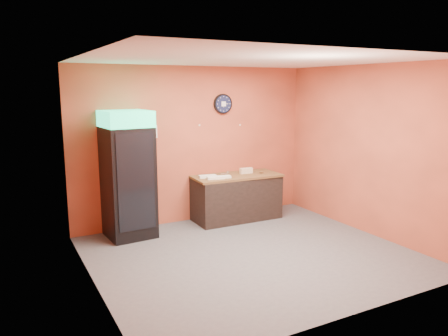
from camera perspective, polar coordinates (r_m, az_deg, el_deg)
floor at (r=6.58m, az=3.60°, el=-11.19°), size 4.50×4.50×0.00m
back_wall at (r=7.95m, az=-3.87°, el=3.06°), size 4.50×0.02×2.80m
left_wall at (r=5.38m, az=-17.09°, el=-1.00°), size 0.02×4.00×2.80m
right_wall at (r=7.61m, az=18.31°, el=2.21°), size 0.02×4.00×2.80m
ceiling at (r=6.12m, az=3.91°, el=13.96°), size 4.50×4.00×0.02m
beverage_cooler at (r=7.19m, az=-12.36°, el=-1.12°), size 0.77×0.78×2.07m
prep_counter at (r=8.13m, az=1.62°, el=-3.94°), size 1.61×0.73×0.80m
wall_clock at (r=8.11m, az=-0.14°, el=8.38°), size 0.36×0.06×0.36m
wall_phone at (r=7.58m, az=-9.20°, el=4.72°), size 0.12×0.10×0.22m
butcher_paper at (r=8.03m, az=1.63°, el=-1.05°), size 1.66×0.79×0.04m
sub_roll_stack at (r=8.17m, az=2.92°, el=-0.35°), size 0.25×0.09×0.10m
wrapped_sandwich_left at (r=7.67m, az=-1.10°, el=-1.29°), size 0.32×0.18×0.04m
wrapped_sandwich_mid at (r=7.75m, az=-0.19°, el=-1.18°), size 0.31×0.17×0.04m
wrapped_sandwich_right at (r=7.79m, az=-2.15°, el=-1.10°), size 0.33×0.17×0.04m
kitchen_tool at (r=8.10m, az=0.52°, el=-0.59°), size 0.06×0.06×0.06m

